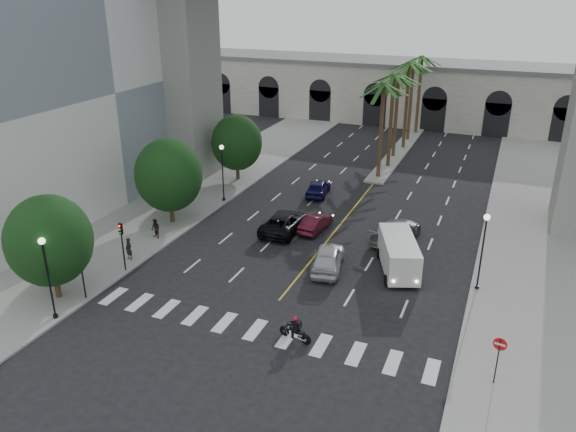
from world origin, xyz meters
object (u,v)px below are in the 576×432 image
object	(u,v)px
car_a	(328,258)
pedestrian_a	(129,249)
pedestrian_b	(156,229)
motorcycle_rider	(296,330)
car_c	(284,222)
car_e	(318,188)
lamp_post_left_far	(222,168)
car_b	(315,223)
traffic_signal_far	(122,239)
do_not_enter_sign	(499,351)
lamp_post_right	(483,246)
lamp_post_left_near	(47,272)
traffic_signal_near	(81,264)
car_d	(396,231)
cargo_van	(399,254)

from	to	relation	value
car_a	pedestrian_a	xyz separation A→B (m)	(-13.56, -4.18, 0.12)
pedestrian_b	motorcycle_rider	bearing A→B (deg)	-6.71
car_c	car_e	bearing A→B (deg)	-89.03
lamp_post_left_far	car_b	bearing A→B (deg)	-16.78
traffic_signal_far	pedestrian_b	world-z (taller)	traffic_signal_far
car_b	car_a	bearing A→B (deg)	122.11
do_not_enter_sign	motorcycle_rider	bearing A→B (deg)	-167.46
traffic_signal_far	lamp_post_right	bearing A→B (deg)	15.98
traffic_signal_far	car_a	size ratio (longest dim) A/B	0.74
lamp_post_left_near	motorcycle_rider	distance (m)	14.59
traffic_signal_far	motorcycle_rider	distance (m)	14.30
traffic_signal_near	car_d	world-z (taller)	traffic_signal_near
motorcycle_rider	pedestrian_b	bearing A→B (deg)	164.00
cargo_van	do_not_enter_sign	xyz separation A→B (m)	(6.91, -10.05, 0.65)
car_a	cargo_van	xyz separation A→B (m)	(4.59, 1.46, 0.51)
pedestrian_a	do_not_enter_sign	size ratio (longest dim) A/B	0.59
cargo_van	pedestrian_a	bearing A→B (deg)	176.56
lamp_post_right	car_b	size ratio (longest dim) A/B	1.33
lamp_post_left_near	cargo_van	xyz separation A→B (m)	(17.49, 13.65, -1.87)
car_b	car_d	xyz separation A→B (m)	(6.35, 0.64, 0.16)
car_d	do_not_enter_sign	bearing A→B (deg)	132.01
pedestrian_a	lamp_post_right	bearing A→B (deg)	26.78
car_c	do_not_enter_sign	xyz separation A→B (m)	(16.77, -13.36, 1.22)
traffic_signal_far	motorcycle_rider	bearing A→B (deg)	-12.45
pedestrian_a	pedestrian_b	xyz separation A→B (m)	(-0.33, 3.77, -0.03)
lamp_post_right	car_a	world-z (taller)	lamp_post_right
motorcycle_rider	pedestrian_b	world-z (taller)	pedestrian_b
car_a	cargo_van	size ratio (longest dim) A/B	0.81
traffic_signal_near	car_b	bearing A→B (deg)	57.72
car_a	lamp_post_left_near	bearing A→B (deg)	32.78
traffic_signal_near	car_b	size ratio (longest dim) A/B	0.91
lamp_post_left_far	do_not_enter_sign	bearing A→B (deg)	-35.49
motorcycle_rider	car_b	xyz separation A→B (m)	(-4.05, 14.57, -0.02)
traffic_signal_near	cargo_van	size ratio (longest dim) A/B	0.60
motorcycle_rider	car_a	world-z (taller)	car_a
cargo_van	pedestrian_a	world-z (taller)	cargo_van
car_a	traffic_signal_near	bearing A→B (deg)	26.52
lamp_post_right	cargo_van	size ratio (longest dim) A/B	0.88
car_d	car_e	world-z (taller)	car_d
lamp_post_left_near	cargo_van	size ratio (longest dim) A/B	0.88
traffic_signal_far	lamp_post_left_near	bearing A→B (deg)	-90.88
lamp_post_right	car_e	distance (m)	20.28
car_d	pedestrian_b	distance (m)	18.57
car_a	car_d	bearing A→B (deg)	-127.98
car_c	car_d	distance (m)	8.78
lamp_post_left_far	do_not_enter_sign	world-z (taller)	lamp_post_left_far
lamp_post_left_near	motorcycle_rider	size ratio (longest dim) A/B	2.61
motorcycle_rider	pedestrian_a	world-z (taller)	pedestrian_a
motorcycle_rider	pedestrian_b	size ratio (longest dim) A/B	1.31
traffic_signal_near	car_e	bearing A→B (deg)	72.76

